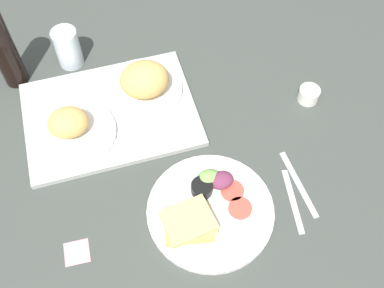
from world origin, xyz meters
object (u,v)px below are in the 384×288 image
at_px(serving_tray, 110,114).
at_px(fork, 293,201).
at_px(knife, 299,184).
at_px(sticky_note, 77,252).
at_px(espresso_cup, 309,95).
at_px(bread_plate_near, 71,128).
at_px(bread_plate_far, 144,83).
at_px(soda_bottle, 4,51).
at_px(drinking_glass, 68,48).
at_px(plate_with_salad, 207,209).

xyz_separation_m(serving_tray, fork, (0.39, -0.36, -0.01)).
bearing_deg(knife, sticky_note, 88.94).
bearing_deg(espresso_cup, fork, -117.82).
relative_size(bread_plate_near, bread_plate_far, 1.01).
height_order(bread_plate_far, sticky_note, bread_plate_far).
height_order(soda_bottle, fork, soda_bottle).
xyz_separation_m(fork, knife, (0.03, 0.04, 0.00)).
bearing_deg(fork, bread_plate_near, 63.86).
xyz_separation_m(soda_bottle, knife, (0.65, -0.51, -0.11)).
bearing_deg(drinking_glass, fork, -51.12).
bearing_deg(espresso_cup, soda_bottle, 161.01).
bearing_deg(bread_plate_near, espresso_cup, -2.56).
height_order(plate_with_salad, espresso_cup, plate_with_salad).
xyz_separation_m(bread_plate_near, soda_bottle, (-0.13, 0.24, 0.07)).
bearing_deg(fork, plate_with_salad, 89.68).
distance_m(bread_plate_far, soda_bottle, 0.38).
bearing_deg(serving_tray, soda_bottle, 141.17).
bearing_deg(bread_plate_far, sticky_note, -120.48).
relative_size(bread_plate_far, plate_with_salad, 0.72).
xyz_separation_m(espresso_cup, fork, (-0.15, -0.28, -0.02)).
bearing_deg(drinking_glass, soda_bottle, -169.27).
distance_m(bread_plate_near, soda_bottle, 0.28).
distance_m(bread_plate_near, fork, 0.58).
bearing_deg(knife, bread_plate_near, 57.07).
bearing_deg(plate_with_salad, sticky_note, -175.37).
xyz_separation_m(bread_plate_far, fork, (0.28, -0.40, -0.06)).
bearing_deg(serving_tray, espresso_cup, -7.98).
xyz_separation_m(bread_plate_near, knife, (0.52, -0.27, -0.04)).
xyz_separation_m(bread_plate_near, sticky_note, (-0.03, -0.31, -0.04)).
distance_m(bread_plate_near, bread_plate_far, 0.23).
height_order(bread_plate_far, drinking_glass, bread_plate_far).
distance_m(bread_plate_far, plate_with_salad, 0.39).
xyz_separation_m(soda_bottle, espresso_cup, (0.77, -0.27, -0.10)).
bearing_deg(bread_plate_far, knife, -49.15).
height_order(drinking_glass, soda_bottle, soda_bottle).
relative_size(serving_tray, plate_with_salad, 1.50).
bearing_deg(bread_plate_far, espresso_cup, -15.37).
xyz_separation_m(fork, sticky_note, (-0.52, -0.00, -0.00)).
distance_m(drinking_glass, soda_bottle, 0.17).
height_order(espresso_cup, fork, espresso_cup).
distance_m(plate_with_salad, knife, 0.24).
xyz_separation_m(plate_with_salad, drinking_glass, (-0.26, 0.55, 0.04)).
height_order(knife, sticky_note, knife).
bearing_deg(plate_with_salad, fork, -6.65).
height_order(serving_tray, plate_with_salad, plate_with_salad).
distance_m(bread_plate_near, espresso_cup, 0.64).
distance_m(espresso_cup, knife, 0.27).
xyz_separation_m(serving_tray, drinking_glass, (-0.08, 0.22, 0.05)).
bearing_deg(drinking_glass, bread_plate_near, -94.85).
bearing_deg(drinking_glass, espresso_cup, -25.66).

